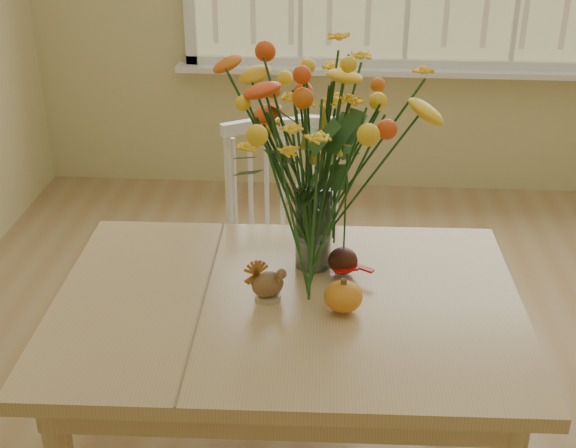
{
  "coord_description": "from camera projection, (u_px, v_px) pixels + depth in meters",
  "views": [
    {
      "loc": [
        -0.33,
        -1.83,
        1.79
      ],
      "look_at": [
        -0.45,
        -0.05,
        0.9
      ],
      "focal_mm": 48.0,
      "sensor_mm": 36.0,
      "label": 1
    }
  ],
  "objects": [
    {
      "name": "dark_gourd",
      "position": [
        343.0,
        262.0,
        2.18
      ],
      "size": [
        0.13,
        0.09,
        0.08
      ],
      "color": "#38160F",
      "rests_on": "dining_table"
    },
    {
      "name": "pumpkin",
      "position": [
        343.0,
        298.0,
        2.01
      ],
      "size": [
        0.1,
        0.1,
        0.08
      ],
      "primitive_type": "ellipsoid",
      "color": "orange",
      "rests_on": "dining_table"
    },
    {
      "name": "flower_vase",
      "position": [
        315.0,
        152.0,
        2.09
      ],
      "size": [
        0.49,
        0.49,
        0.59
      ],
      "color": "white",
      "rests_on": "dining_table"
    },
    {
      "name": "dining_table",
      "position": [
        287.0,
        328.0,
        2.12
      ],
      "size": [
        1.28,
        0.93,
        0.68
      ],
      "rotation": [
        0.0,
        0.0,
        0.03
      ],
      "color": "tan",
      "rests_on": "floor"
    },
    {
      "name": "turkey_figurine",
      "position": [
        268.0,
        285.0,
        2.06
      ],
      "size": [
        0.11,
        0.1,
        0.11
      ],
      "rotation": [
        0.0,
        0.0,
        0.43
      ],
      "color": "#CCB78C",
      "rests_on": "dining_table"
    },
    {
      "name": "windsor_chair",
      "position": [
        287.0,
        240.0,
        2.74
      ],
      "size": [
        0.51,
        0.49,
        0.91
      ],
      "rotation": [
        0.0,
        0.0,
        0.25
      ],
      "color": "white",
      "rests_on": "floor"
    }
  ]
}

